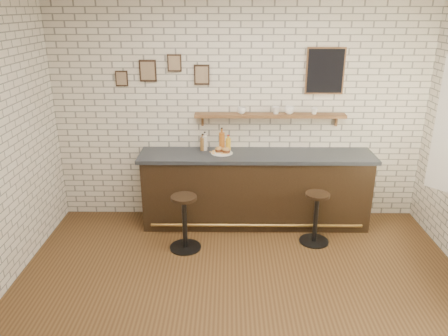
{
  "coord_description": "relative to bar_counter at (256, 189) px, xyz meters",
  "views": [
    {
      "loc": [
        -0.15,
        -3.76,
        2.84
      ],
      "look_at": [
        -0.2,
        0.9,
        1.11
      ],
      "focal_mm": 35.0,
      "sensor_mm": 36.0,
      "label": 1
    }
  ],
  "objects": [
    {
      "name": "bar_stool_left",
      "position": [
        -0.9,
        -0.7,
        -0.13
      ],
      "size": [
        0.39,
        0.39,
        0.71
      ],
      "color": "black",
      "rests_on": "ground"
    },
    {
      "name": "shelf_cup_a",
      "position": [
        -0.2,
        0.2,
        1.04
      ],
      "size": [
        0.11,
        0.11,
        0.09
      ],
      "primitive_type": "imported",
      "rotation": [
        0.0,
        0.0,
        0.01
      ],
      "color": "white",
      "rests_on": "wall_shelf"
    },
    {
      "name": "sandwich_plate",
      "position": [
        -0.46,
        0.02,
        0.51
      ],
      "size": [
        0.28,
        0.28,
        0.01
      ],
      "primitive_type": "cylinder",
      "color": "white",
      "rests_on": "bar_counter"
    },
    {
      "name": "shelf_cup_c",
      "position": [
        0.43,
        0.2,
        1.04
      ],
      "size": [
        0.14,
        0.14,
        0.1
      ],
      "primitive_type": "imported",
      "rotation": [
        0.0,
        0.0,
        1.63
      ],
      "color": "white",
      "rests_on": "wall_shelf"
    },
    {
      "name": "shelf_cup_b",
      "position": [
        0.25,
        0.2,
        1.04
      ],
      "size": [
        0.13,
        0.13,
        0.1
      ],
      "primitive_type": "imported",
      "rotation": [
        0.0,
        0.0,
        1.27
      ],
      "color": "white",
      "rests_on": "wall_shelf"
    },
    {
      "name": "wall_shelf",
      "position": [
        0.18,
        0.2,
        0.97
      ],
      "size": [
        2.0,
        0.18,
        0.18
      ],
      "color": "brown",
      "rests_on": "ground"
    },
    {
      "name": "bitters_bottle_brown",
      "position": [
        -0.72,
        0.15,
        0.6
      ],
      "size": [
        0.07,
        0.07,
        0.23
      ],
      "color": "brown",
      "rests_on": "bar_counter"
    },
    {
      "name": "back_wall_decor",
      "position": [
        0.0,
        0.28,
        1.54
      ],
      "size": [
        2.96,
        0.02,
        0.56
      ],
      "color": "black",
      "rests_on": "ground"
    },
    {
      "name": "bitters_bottle_white",
      "position": [
        -0.69,
        0.15,
        0.61
      ],
      "size": [
        0.07,
        0.07,
        0.26
      ],
      "color": "beige",
      "rests_on": "bar_counter"
    },
    {
      "name": "bar_stool_right",
      "position": [
        0.73,
        -0.53,
        -0.14
      ],
      "size": [
        0.38,
        0.38,
        0.68
      ],
      "color": "black",
      "rests_on": "ground"
    },
    {
      "name": "bar_counter",
      "position": [
        0.0,
        0.0,
        0.0
      ],
      "size": [
        3.1,
        0.65,
        1.01
      ],
      "color": "black",
      "rests_on": "ground"
    },
    {
      "name": "ground",
      "position": [
        -0.22,
        -1.7,
        -0.51
      ],
      "size": [
        5.0,
        5.0,
        0.0
      ],
      "primitive_type": "plane",
      "color": "brown",
      "rests_on": "ground"
    },
    {
      "name": "shelf_cup_d",
      "position": [
        0.76,
        0.2,
        1.04
      ],
      "size": [
        0.1,
        0.1,
        0.08
      ],
      "primitive_type": "imported",
      "rotation": [
        0.0,
        0.0,
        0.12
      ],
      "color": "white",
      "rests_on": "wall_shelf"
    },
    {
      "name": "potato_chips",
      "position": [
        -0.47,
        0.02,
        0.52
      ],
      "size": [
        0.26,
        0.17,
        0.0
      ],
      "color": "#F1B655",
      "rests_on": "sandwich_plate"
    },
    {
      "name": "ciabatta_sandwich",
      "position": [
        -0.45,
        0.02,
        0.55
      ],
      "size": [
        0.23,
        0.17,
        0.07
      ],
      "color": "tan",
      "rests_on": "sandwich_plate"
    },
    {
      "name": "condiment_bottle_yellow",
      "position": [
        -0.37,
        0.15,
        0.59
      ],
      "size": [
        0.07,
        0.07,
        0.21
      ],
      "color": "gold",
      "rests_on": "bar_counter"
    },
    {
      "name": "bitters_bottle_amber",
      "position": [
        -0.46,
        0.15,
        0.63
      ],
      "size": [
        0.08,
        0.08,
        0.31
      ],
      "color": "#AF5D1C",
      "rests_on": "bar_counter"
    }
  ]
}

